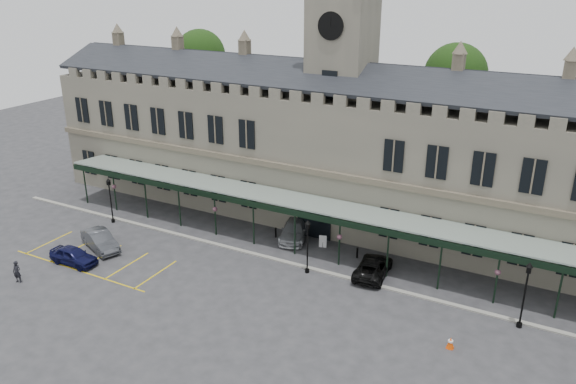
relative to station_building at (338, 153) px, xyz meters
The scene contains 20 objects.
ground 17.17m from the station_building, 90.00° to the right, with size 140.00×140.00×0.00m, color #2F2F32.
station_building is the anchor object (origin of this frame).
clock_tower 6.64m from the station_building, 90.00° to the left, with size 5.60×5.60×24.80m.
canopy 9.37m from the station_building, 90.00° to the right, with size 50.00×4.10×4.30m.
kerb 12.22m from the station_building, 90.00° to the right, with size 60.00×0.40×0.12m, color gray.
parking_markings 23.26m from the station_building, 128.81° to the right, with size 16.00×6.00×0.01m, color gold, non-canonical shape.
tree_behind_left 24.64m from the station_building, 157.55° to the left, with size 6.00×6.00×16.00m.
tree_behind_mid 13.67m from the station_building, 48.65° to the left, with size 6.00×6.00×16.00m.
lamp_post_left 21.62m from the station_building, 148.69° to the right, with size 0.42×0.42×4.44m.
lamp_post_mid 11.89m from the station_building, 78.19° to the right, with size 0.43×0.43×4.51m.
lamp_post_right 21.38m from the station_building, 31.30° to the right, with size 0.46×0.46×4.85m.
traffic_cone 21.99m from the station_building, 46.75° to the right, with size 0.49×0.49×0.78m.
sign_board 8.92m from the station_building, 76.49° to the right, with size 0.64×0.21×1.12m.
bollard_left 9.44m from the station_building, 114.18° to the right, with size 0.16×0.16×0.92m, color black.
bollard_right 10.34m from the station_building, 54.66° to the right, with size 0.16×0.16×0.90m, color black.
car_left_a 24.60m from the station_building, 128.84° to the right, with size 1.69×4.21×1.43m, color #0B0D34.
car_left_b 22.47m from the station_building, 133.92° to the right, with size 1.66×4.77×1.57m, color #3A3C42.
car_taxi 8.34m from the station_building, 104.06° to the right, with size 2.16×5.31×1.54m, color #9B9DA2.
car_van 12.76m from the station_building, 52.03° to the right, with size 2.28×4.95×1.37m, color black.
person_a 28.61m from the station_building, 125.88° to the right, with size 0.65×0.42×1.77m, color black.
Camera 1 is at (19.30, -30.14, 21.91)m, focal length 35.00 mm.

